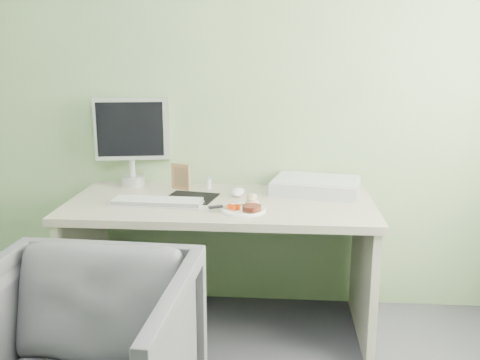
# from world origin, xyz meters

# --- Properties ---
(wall_back) EXTENTS (3.50, 0.00, 3.50)m
(wall_back) POSITION_xyz_m (0.00, 2.00, 1.35)
(wall_back) COLOR gray
(wall_back) RESTS_ON floor
(desk) EXTENTS (1.60, 0.75, 0.73)m
(desk) POSITION_xyz_m (0.00, 1.62, 0.55)
(desk) COLOR #B1AB94
(desk) RESTS_ON floor
(plate) EXTENTS (0.22, 0.22, 0.01)m
(plate) POSITION_xyz_m (0.13, 1.45, 0.74)
(plate) COLOR white
(plate) RESTS_ON desk
(steak) EXTENTS (0.10, 0.10, 0.03)m
(steak) POSITION_xyz_m (0.18, 1.42, 0.76)
(steak) COLOR black
(steak) RESTS_ON plate
(potato_pile) EXTENTS (0.11, 0.09, 0.05)m
(potato_pile) POSITION_xyz_m (0.17, 1.50, 0.77)
(potato_pile) COLOR tan
(potato_pile) RESTS_ON plate
(carrot_heap) EXTENTS (0.06, 0.06, 0.04)m
(carrot_heap) POSITION_xyz_m (0.08, 1.44, 0.76)
(carrot_heap) COLOR #EF4205
(carrot_heap) RESTS_ON plate
(steak_knife) EXTENTS (0.17, 0.10, 0.01)m
(steak_knife) POSITION_xyz_m (0.02, 1.44, 0.75)
(steak_knife) COLOR silver
(steak_knife) RESTS_ON plate
(mousepad) EXTENTS (0.30, 0.27, 0.00)m
(mousepad) POSITION_xyz_m (-0.17, 1.68, 0.73)
(mousepad) COLOR black
(mousepad) RESTS_ON desk
(keyboard) EXTENTS (0.46, 0.16, 0.02)m
(keyboard) POSITION_xyz_m (-0.32, 1.54, 0.75)
(keyboard) COLOR white
(keyboard) RESTS_ON desk
(computer_mouse) EXTENTS (0.08, 0.13, 0.04)m
(computer_mouse) POSITION_xyz_m (0.08, 1.73, 0.75)
(computer_mouse) COLOR white
(computer_mouse) RESTS_ON desk
(photo_frame) EXTENTS (0.11, 0.06, 0.15)m
(photo_frame) POSITION_xyz_m (-0.25, 1.85, 0.80)
(photo_frame) COLOR #A87B4E
(photo_frame) RESTS_ON desk
(eyedrop_bottle) EXTENTS (0.03, 0.03, 0.07)m
(eyedrop_bottle) POSITION_xyz_m (-0.10, 1.88, 0.76)
(eyedrop_bottle) COLOR white
(eyedrop_bottle) RESTS_ON desk
(scanner) EXTENTS (0.52, 0.40, 0.07)m
(scanner) POSITION_xyz_m (0.51, 1.83, 0.77)
(scanner) COLOR #ADAFB4
(scanner) RESTS_ON desk
(monitor) EXTENTS (0.42, 0.15, 0.51)m
(monitor) POSITION_xyz_m (-0.55, 1.94, 1.02)
(monitor) COLOR silver
(monitor) RESTS_ON desk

